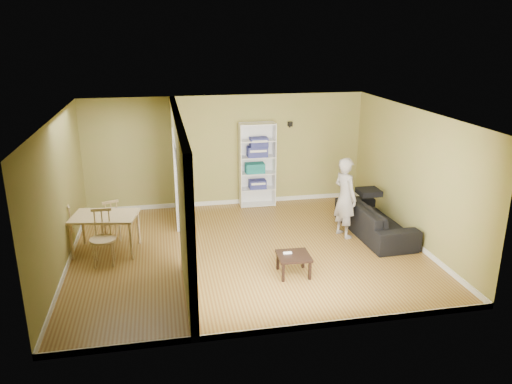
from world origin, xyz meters
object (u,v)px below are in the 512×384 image
(dining_table, at_px, (105,219))
(chair_left, at_px, (61,230))
(sofa, at_px, (375,214))
(bookshelf, at_px, (257,164))
(chair_near, at_px, (103,238))
(chair_far, at_px, (110,220))
(coffee_table, at_px, (294,258))
(person, at_px, (345,191))

(dining_table, distance_m, chair_left, 0.82)
(sofa, height_order, bookshelf, bookshelf)
(dining_table, height_order, chair_near, chair_near)
(chair_far, bearing_deg, dining_table, 65.39)
(dining_table, height_order, chair_far, chair_far)
(sofa, bearing_deg, chair_near, 92.05)
(sofa, height_order, chair_far, chair_far)
(coffee_table, height_order, chair_far, chair_far)
(dining_table, bearing_deg, sofa, -1.66)
(coffee_table, bearing_deg, sofa, 34.19)
(bookshelf, xyz_separation_m, dining_table, (-3.30, -2.11, -0.34))
(person, xyz_separation_m, chair_near, (-4.65, -0.41, -0.46))
(chair_near, bearing_deg, chair_far, 87.81)
(bookshelf, height_order, chair_left, bookshelf)
(person, bearing_deg, coffee_table, 117.62)
(chair_far, bearing_deg, chair_left, 7.89)
(chair_left, distance_m, chair_far, 0.95)
(sofa, xyz_separation_m, person, (-0.66, 0.03, 0.53))
(bookshelf, distance_m, chair_far, 3.67)
(sofa, distance_m, coffee_table, 2.54)
(chair_left, bearing_deg, chair_far, 103.03)
(sofa, height_order, coffee_table, sofa)
(person, height_order, chair_left, person)
(person, bearing_deg, chair_left, 70.35)
(coffee_table, bearing_deg, dining_table, 153.77)
(chair_left, bearing_deg, dining_table, 69.39)
(chair_near, xyz_separation_m, chair_far, (0.03, 1.06, -0.06))
(bookshelf, bearing_deg, dining_table, -147.34)
(sofa, relative_size, dining_table, 1.90)
(chair_near, bearing_deg, coffee_table, -18.36)
(sofa, distance_m, chair_near, 5.32)
(coffee_table, relative_size, chair_near, 0.55)
(person, bearing_deg, chair_far, 64.36)
(person, relative_size, chair_left, 2.06)
(person, distance_m, chair_far, 4.69)
(coffee_table, xyz_separation_m, chair_near, (-3.21, 1.04, 0.19))
(person, bearing_deg, chair_near, 77.39)
(dining_table, height_order, chair_left, chair_left)
(person, height_order, chair_far, person)
(person, distance_m, chair_near, 4.69)
(sofa, bearing_deg, chair_left, 85.89)
(dining_table, relative_size, chair_far, 1.33)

